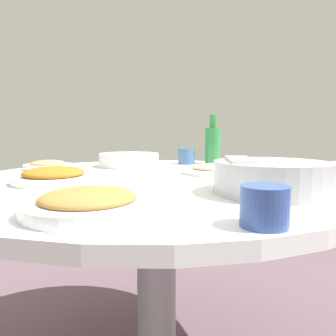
{
  "coord_description": "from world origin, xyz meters",
  "views": [
    {
      "loc": [
        0.71,
        -0.77,
        0.9
      ],
      "look_at": [
        0.02,
        0.04,
        0.78
      ],
      "focal_mm": 33.52,
      "sensor_mm": 36.0,
      "label": 1
    }
  ],
  "objects_px": {
    "rice_bowl": "(271,177)",
    "dish_tofu_braise": "(89,203)",
    "tea_cup_near": "(264,206)",
    "dish_noodles": "(214,170)",
    "green_bottle": "(213,144)",
    "soup_bowl": "(129,160)",
    "dish_stirfry": "(54,176)",
    "tea_cup_side": "(186,156)",
    "round_dining_table": "(156,214)",
    "dish_shrimp": "(48,165)"
  },
  "relations": [
    {
      "from": "rice_bowl",
      "to": "dish_tofu_braise",
      "type": "bearing_deg",
      "value": -114.4
    },
    {
      "from": "tea_cup_near",
      "to": "dish_noodles",
      "type": "bearing_deg",
      "value": 129.43
    },
    {
      "from": "rice_bowl",
      "to": "dish_noodles",
      "type": "distance_m",
      "value": 0.39
    },
    {
      "from": "dish_tofu_braise",
      "to": "green_bottle",
      "type": "xyz_separation_m",
      "value": [
        -0.32,
        0.93,
        0.07
      ]
    },
    {
      "from": "soup_bowl",
      "to": "tea_cup_near",
      "type": "bearing_deg",
      "value": -29.27
    },
    {
      "from": "dish_stirfry",
      "to": "tea_cup_side",
      "type": "distance_m",
      "value": 0.7
    },
    {
      "from": "round_dining_table",
      "to": "dish_noodles",
      "type": "height_order",
      "value": "dish_noodles"
    },
    {
      "from": "green_bottle",
      "to": "tea_cup_side",
      "type": "height_order",
      "value": "green_bottle"
    },
    {
      "from": "dish_stirfry",
      "to": "dish_noodles",
      "type": "distance_m",
      "value": 0.55
    },
    {
      "from": "dish_tofu_braise",
      "to": "dish_stirfry",
      "type": "distance_m",
      "value": 0.4
    },
    {
      "from": "round_dining_table",
      "to": "rice_bowl",
      "type": "height_order",
      "value": "rice_bowl"
    },
    {
      "from": "round_dining_table",
      "to": "dish_tofu_braise",
      "type": "bearing_deg",
      "value": -62.27
    },
    {
      "from": "tea_cup_near",
      "to": "dish_tofu_braise",
      "type": "bearing_deg",
      "value": -155.3
    },
    {
      "from": "green_bottle",
      "to": "round_dining_table",
      "type": "bearing_deg",
      "value": -79.1
    },
    {
      "from": "soup_bowl",
      "to": "dish_stirfry",
      "type": "xyz_separation_m",
      "value": [
        0.17,
        -0.45,
        -0.01
      ]
    },
    {
      "from": "tea_cup_side",
      "to": "round_dining_table",
      "type": "bearing_deg",
      "value": -65.62
    },
    {
      "from": "rice_bowl",
      "to": "tea_cup_side",
      "type": "relative_size",
      "value": 3.62
    },
    {
      "from": "green_bottle",
      "to": "tea_cup_side",
      "type": "bearing_deg",
      "value": -135.97
    },
    {
      "from": "round_dining_table",
      "to": "dish_stirfry",
      "type": "height_order",
      "value": "dish_stirfry"
    },
    {
      "from": "dish_shrimp",
      "to": "green_bottle",
      "type": "bearing_deg",
      "value": 57.19
    },
    {
      "from": "soup_bowl",
      "to": "dish_shrimp",
      "type": "bearing_deg",
      "value": -121.45
    },
    {
      "from": "rice_bowl",
      "to": "tea_cup_side",
      "type": "height_order",
      "value": "rice_bowl"
    },
    {
      "from": "dish_noodles",
      "to": "tea_cup_side",
      "type": "relative_size",
      "value": 2.91
    },
    {
      "from": "rice_bowl",
      "to": "dish_shrimp",
      "type": "distance_m",
      "value": 0.91
    },
    {
      "from": "dish_tofu_braise",
      "to": "dish_shrimp",
      "type": "height_order",
      "value": "dish_tofu_braise"
    },
    {
      "from": "green_bottle",
      "to": "dish_stirfry",
      "type": "bearing_deg",
      "value": -94.07
    },
    {
      "from": "tea_cup_side",
      "to": "green_bottle",
      "type": "bearing_deg",
      "value": 44.03
    },
    {
      "from": "dish_tofu_braise",
      "to": "dish_noodles",
      "type": "distance_m",
      "value": 0.64
    },
    {
      "from": "round_dining_table",
      "to": "dish_shrimp",
      "type": "xyz_separation_m",
      "value": [
        -0.5,
        -0.12,
        0.14
      ]
    },
    {
      "from": "rice_bowl",
      "to": "dish_shrimp",
      "type": "bearing_deg",
      "value": -174.11
    },
    {
      "from": "tea_cup_near",
      "to": "tea_cup_side",
      "type": "relative_size",
      "value": 1.0
    },
    {
      "from": "rice_bowl",
      "to": "soup_bowl",
      "type": "height_order",
      "value": "rice_bowl"
    },
    {
      "from": "rice_bowl",
      "to": "dish_stirfry",
      "type": "relative_size",
      "value": 1.17
    },
    {
      "from": "round_dining_table",
      "to": "soup_bowl",
      "type": "xyz_separation_m",
      "value": [
        -0.32,
        0.17,
        0.16
      ]
    },
    {
      "from": "green_bottle",
      "to": "tea_cup_near",
      "type": "bearing_deg",
      "value": -52.73
    },
    {
      "from": "dish_stirfry",
      "to": "tea_cup_side",
      "type": "xyz_separation_m",
      "value": [
        -0.03,
        0.7,
        0.02
      ]
    },
    {
      "from": "dish_noodles",
      "to": "green_bottle",
      "type": "distance_m",
      "value": 0.36
    },
    {
      "from": "dish_shrimp",
      "to": "tea_cup_near",
      "type": "relative_size",
      "value": 2.45
    },
    {
      "from": "dish_shrimp",
      "to": "green_bottle",
      "type": "distance_m",
      "value": 0.74
    },
    {
      "from": "dish_noodles",
      "to": "tea_cup_side",
      "type": "height_order",
      "value": "tea_cup_side"
    },
    {
      "from": "round_dining_table",
      "to": "dish_tofu_braise",
      "type": "xyz_separation_m",
      "value": [
        0.22,
        -0.43,
        0.15
      ]
    },
    {
      "from": "rice_bowl",
      "to": "dish_noodles",
      "type": "height_order",
      "value": "rice_bowl"
    },
    {
      "from": "soup_bowl",
      "to": "dish_noodles",
      "type": "bearing_deg",
      "value": 4.81
    },
    {
      "from": "rice_bowl",
      "to": "soup_bowl",
      "type": "bearing_deg",
      "value": 165.1
    },
    {
      "from": "rice_bowl",
      "to": "tea_cup_side",
      "type": "bearing_deg",
      "value": 143.64
    },
    {
      "from": "dish_shrimp",
      "to": "green_bottle",
      "type": "relative_size",
      "value": 0.82
    },
    {
      "from": "dish_tofu_braise",
      "to": "tea_cup_side",
      "type": "relative_size",
      "value": 3.15
    },
    {
      "from": "round_dining_table",
      "to": "tea_cup_near",
      "type": "distance_m",
      "value": 0.61
    },
    {
      "from": "rice_bowl",
      "to": "soup_bowl",
      "type": "relative_size",
      "value": 0.98
    },
    {
      "from": "dish_tofu_braise",
      "to": "green_bottle",
      "type": "distance_m",
      "value": 0.98
    }
  ]
}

